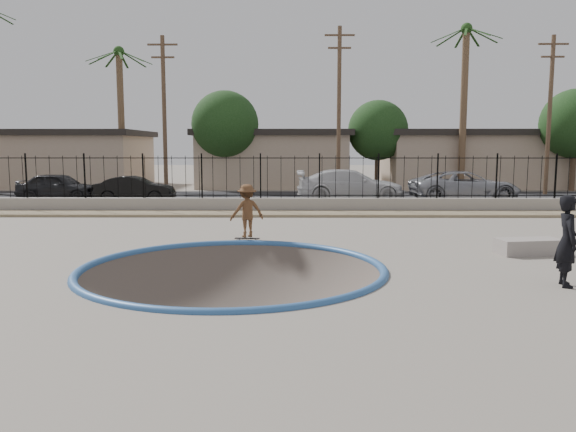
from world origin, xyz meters
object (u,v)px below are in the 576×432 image
(skater, at_px, (247,214))
(car_c, at_px, (351,185))
(car_a, at_px, (59,187))
(car_d, at_px, (465,186))
(videographer, at_px, (567,241))
(car_b, at_px, (135,189))
(concrete_ledge, at_px, (528,247))
(skateboard, at_px, (247,238))

(skater, relative_size, car_c, 0.29)
(car_a, height_order, car_d, car_d)
(videographer, height_order, car_c, videographer)
(skater, height_order, videographer, videographer)
(car_b, bearing_deg, car_c, -87.83)
(concrete_ledge, bearing_deg, car_b, 136.26)
(concrete_ledge, relative_size, car_a, 0.38)
(videographer, relative_size, car_d, 0.34)
(videographer, bearing_deg, concrete_ledge, -0.51)
(car_b, relative_size, car_c, 0.71)
(videographer, xyz_separation_m, concrete_ledge, (0.67, 3.37, -0.72))
(videographer, relative_size, car_a, 0.44)
(skater, bearing_deg, videographer, 119.87)
(car_a, height_order, car_c, car_c)
(car_b, height_order, car_d, car_d)
(videographer, xyz_separation_m, car_d, (3.28, 17.48, -0.12))
(skater, height_order, car_a, skater)
(skateboard, distance_m, car_d, 15.70)
(car_b, height_order, car_c, car_c)
(car_b, xyz_separation_m, car_d, (16.61, 0.72, 0.12))
(skateboard, height_order, concrete_ledge, concrete_ledge)
(concrete_ledge, bearing_deg, car_c, 102.73)
(car_a, bearing_deg, skateboard, -132.73)
(car_a, distance_m, car_c, 14.90)
(skateboard, xyz_separation_m, car_a, (-10.59, 12.00, 0.70))
(concrete_ledge, height_order, car_c, car_c)
(car_c, bearing_deg, concrete_ledge, -167.53)
(videographer, bearing_deg, skateboard, 61.91)
(skateboard, height_order, car_c, car_c)
(videographer, bearing_deg, car_c, 18.90)
(car_a, distance_m, car_b, 4.15)
(skateboard, distance_m, car_b, 13.04)
(skater, bearing_deg, car_a, -69.91)
(concrete_ledge, height_order, car_d, car_d)
(car_d, bearing_deg, skater, 135.38)
(skateboard, bearing_deg, car_b, 126.27)
(videographer, distance_m, car_c, 17.66)
(skateboard, relative_size, car_b, 0.19)
(car_c, bearing_deg, skater, 160.01)
(skater, relative_size, car_a, 0.38)
(concrete_ledge, height_order, car_a, car_a)
(skater, bearing_deg, car_d, -151.45)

